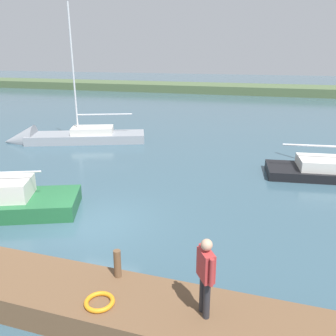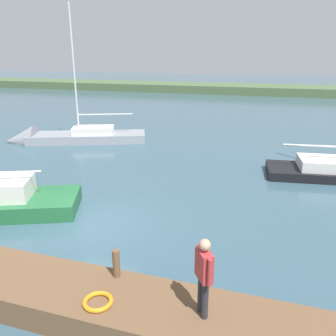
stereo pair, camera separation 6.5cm
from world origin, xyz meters
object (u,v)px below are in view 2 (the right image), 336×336
object	(u,v)px
mooring_post_near	(116,263)
person_on_dock	(204,272)
life_ring_buoy	(98,302)
sailboat_outer_mooring	(65,139)

from	to	relation	value
mooring_post_near	person_on_dock	distance (m)	2.42
mooring_post_near	life_ring_buoy	distance (m)	1.06
mooring_post_near	life_ring_buoy	bearing A→B (deg)	92.23
life_ring_buoy	person_on_dock	xyz separation A→B (m)	(-2.20, -0.37, 0.95)
mooring_post_near	life_ring_buoy	world-z (taller)	mooring_post_near
person_on_dock	mooring_post_near	bearing A→B (deg)	130.26
life_ring_buoy	person_on_dock	world-z (taller)	person_on_dock
life_ring_buoy	sailboat_outer_mooring	bearing A→B (deg)	-54.47
mooring_post_near	sailboat_outer_mooring	xyz separation A→B (m)	(10.51, -13.76, -0.84)
sailboat_outer_mooring	person_on_dock	distance (m)	19.30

